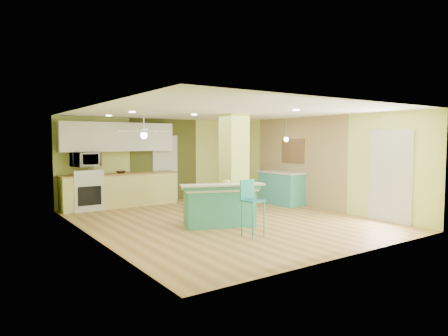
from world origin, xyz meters
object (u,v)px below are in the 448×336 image
(peninsula, at_px, (219,206))
(fruit_bowl, at_px, (121,172))
(bar_stool, at_px, (250,199))
(side_counter, at_px, (281,188))
(canister, at_px, (227,184))

(peninsula, height_order, fruit_bowl, fruit_bowl)
(bar_stool, xyz_separation_m, fruit_bowl, (-0.86, 4.72, 0.24))
(peninsula, distance_m, bar_stool, 1.18)
(peninsula, bearing_deg, side_counter, 45.10)
(fruit_bowl, bearing_deg, peninsula, -75.88)
(bar_stool, bearing_deg, canister, 71.16)
(fruit_bowl, bearing_deg, bar_stool, -79.71)
(bar_stool, xyz_separation_m, side_counter, (3.14, 2.54, -0.26))
(bar_stool, xyz_separation_m, canister, (0.30, 1.23, 0.16))
(side_counter, xyz_separation_m, fruit_bowl, (-4.00, 2.18, 0.50))
(peninsula, distance_m, canister, 0.53)
(side_counter, bearing_deg, bar_stool, -141.00)
(side_counter, xyz_separation_m, canister, (-2.84, -1.31, 0.42))
(bar_stool, relative_size, side_counter, 0.74)
(bar_stool, distance_m, side_counter, 4.05)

